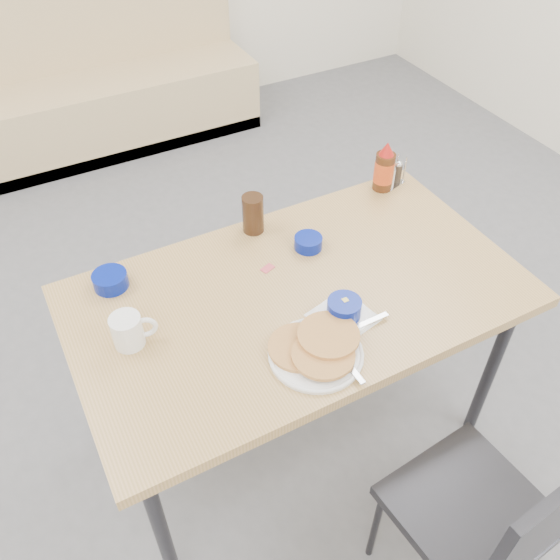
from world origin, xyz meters
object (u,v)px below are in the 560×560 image
booth_bench (101,89)px  grits_setting (344,311)px  pancake_plate (317,350)px  syrup_bottle (384,169)px  creamer_bowl (110,280)px  diner_chair (497,518)px  coffee_mug (129,330)px  condiment_caddy (394,176)px  amber_tumbler (253,214)px  dining_table (298,306)px  butter_bowl (308,243)px

booth_bench → grits_setting: bearing=-88.7°
booth_bench → pancake_plate: size_ratio=6.69×
pancake_plate → syrup_bottle: size_ratio=1.46×
creamer_bowl → diner_chair: bearing=-57.6°
coffee_mug → syrup_bottle: syrup_bottle is taller
condiment_caddy → syrup_bottle: 0.07m
pancake_plate → coffee_mug: bearing=147.3°
pancake_plate → syrup_bottle: bearing=42.6°
coffee_mug → pancake_plate: bearing=-32.7°
booth_bench → amber_tumbler: 2.25m
condiment_caddy → grits_setting: bearing=-153.7°
dining_table → diner_chair: size_ratio=1.59×
grits_setting → creamer_bowl: (-0.57, 0.46, -0.01)m
pancake_plate → condiment_caddy: bearing=40.4°
butter_bowl → amber_tumbler: (-0.12, 0.17, 0.05)m
butter_bowl → syrup_bottle: size_ratio=0.48×
amber_tumbler → coffee_mug: bearing=-150.9°
dining_table → amber_tumbler: (0.01, 0.34, 0.13)m
grits_setting → booth_bench: bearing=91.3°
diner_chair → butter_bowl: 0.98m
condiment_caddy → coffee_mug: bearing=178.4°
diner_chair → syrup_bottle: syrup_bottle is taller
grits_setting → syrup_bottle: 0.70m
booth_bench → diner_chair: 3.32m
booth_bench → grits_setting: 2.73m
coffee_mug → creamer_bowl: 0.25m
syrup_bottle → pancake_plate: bearing=-137.4°
pancake_plate → creamer_bowl: bearing=128.4°
condiment_caddy → dining_table: bearing=-166.9°
creamer_bowl → butter_bowl: (0.64, -0.13, -0.00)m
pancake_plate → coffee_mug: coffee_mug is taller
coffee_mug → syrup_bottle: 1.11m
pancake_plate → butter_bowl: size_ratio=3.02×
booth_bench → amber_tumbler: booth_bench is taller
dining_table → pancake_plate: pancake_plate is taller
coffee_mug → diner_chair: bearing=-49.7°
booth_bench → coffee_mug: (-0.52, -2.49, 0.46)m
syrup_bottle → creamer_bowl: bearing=-177.8°
dining_table → pancake_plate: bearing=-108.0°
booth_bench → amber_tumbler: bearing=-89.7°
grits_setting → condiment_caddy: bearing=42.7°
amber_tumbler → pancake_plate: bearing=-98.8°
diner_chair → amber_tumbler: amber_tumbler is taller
grits_setting → butter_bowl: bearing=78.2°
creamer_bowl → coffee_mug: bearing=-93.6°
dining_table → butter_bowl: bearing=52.2°
amber_tumbler → booth_bench: bearing=90.3°
booth_bench → coffee_mug: bearing=-101.8°
creamer_bowl → amber_tumbler: 0.52m
syrup_bottle → diner_chair: bearing=-108.6°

